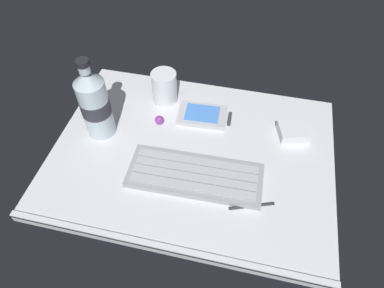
% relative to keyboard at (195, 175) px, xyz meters
% --- Properties ---
extents(ground_plane, '(0.64, 0.48, 0.03)m').
position_rel_keyboard_xyz_m(ground_plane, '(-0.02, 0.06, -0.02)').
color(ground_plane, silver).
extents(keyboard, '(0.29, 0.12, 0.02)m').
position_rel_keyboard_xyz_m(keyboard, '(0.00, 0.00, 0.00)').
color(keyboard, '#93969B').
rests_on(keyboard, ground_plane).
extents(handheld_device, '(0.13, 0.08, 0.02)m').
position_rel_keyboard_xyz_m(handheld_device, '(-0.02, 0.18, -0.00)').
color(handheld_device, '#B7BABF').
rests_on(handheld_device, ground_plane).
extents(juice_cup, '(0.06, 0.06, 0.09)m').
position_rel_keyboard_xyz_m(juice_cup, '(-0.13, 0.22, 0.03)').
color(juice_cup, silver).
rests_on(juice_cup, ground_plane).
extents(water_bottle, '(0.07, 0.07, 0.21)m').
position_rel_keyboard_xyz_m(water_bottle, '(-0.25, 0.08, 0.08)').
color(water_bottle, silver).
rests_on(water_bottle, ground_plane).
extents(charger_block, '(0.08, 0.07, 0.02)m').
position_rel_keyboard_xyz_m(charger_block, '(0.20, 0.17, 0.00)').
color(charger_block, silver).
rests_on(charger_block, ground_plane).
extents(trackball_mouse, '(0.02, 0.02, 0.02)m').
position_rel_keyboard_xyz_m(trackball_mouse, '(-0.12, 0.14, 0.00)').
color(trackball_mouse, purple).
rests_on(trackball_mouse, ground_plane).
extents(stylus_pen, '(0.09, 0.04, 0.01)m').
position_rel_keyboard_xyz_m(stylus_pen, '(0.13, -0.04, -0.00)').
color(stylus_pen, '#26262B').
rests_on(stylus_pen, ground_plane).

